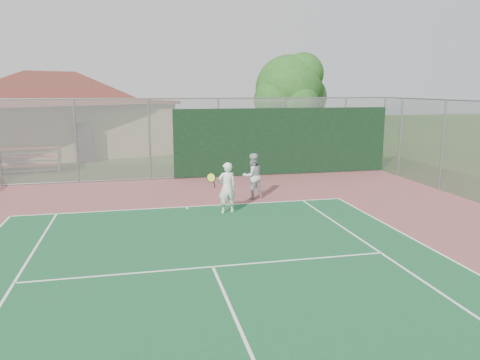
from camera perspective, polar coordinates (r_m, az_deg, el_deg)
The scene contains 7 objects.
back_fence at distance 20.77m, azimuth -2.33°, elevation 4.88°, with size 20.08×0.11×3.53m.
side_fence_right at distance 19.72m, azimuth 23.46°, elevation 3.88°, with size 0.08×9.00×3.50m.
clubhouse at distance 30.46m, azimuth -21.71°, elevation 8.51°, with size 15.50×12.60×5.79m.
bleachers at distance 24.60m, azimuth -24.35°, elevation 2.31°, with size 2.99×1.94×1.09m.
tree at distance 24.78m, azimuth 6.20°, elevation 10.71°, with size 4.11×3.89×5.73m.
player_white_front at distance 14.81m, azimuth -1.64°, elevation -0.98°, with size 1.02×0.64×1.63m.
player_grey_back at distance 16.78m, azimuth 1.52°, elevation 0.43°, with size 0.94×0.82×1.63m.
Camera 1 is at (-1.54, -3.35, 3.94)m, focal length 35.00 mm.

